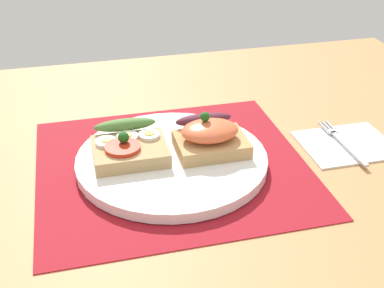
% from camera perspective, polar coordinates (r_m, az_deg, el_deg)
% --- Properties ---
extents(ground_plane, '(1.20, 0.90, 0.03)m').
position_cam_1_polar(ground_plane, '(0.76, -2.21, -3.50)').
color(ground_plane, tan).
extents(placemat, '(0.39, 0.36, 0.00)m').
position_cam_1_polar(placemat, '(0.75, -2.24, -2.38)').
color(placemat, maroon).
rests_on(placemat, ground_plane).
extents(plate, '(0.28, 0.28, 0.02)m').
position_cam_1_polar(plate, '(0.74, -2.25, -1.79)').
color(plate, white).
rests_on(plate, placemat).
extents(sandwich_egg_tomato, '(0.10, 0.10, 0.04)m').
position_cam_1_polar(sandwich_egg_tomato, '(0.74, -7.07, -0.25)').
color(sandwich_egg_tomato, tan).
rests_on(sandwich_egg_tomato, plate).
extents(sandwich_salmon, '(0.10, 0.09, 0.06)m').
position_cam_1_polar(sandwich_salmon, '(0.74, 1.94, 0.96)').
color(sandwich_salmon, tan).
rests_on(sandwich_salmon, plate).
extents(napkin, '(0.14, 0.11, 0.01)m').
position_cam_1_polar(napkin, '(0.83, 16.79, 0.06)').
color(napkin, white).
rests_on(napkin, ground_plane).
extents(fork, '(0.02, 0.14, 0.00)m').
position_cam_1_polar(fork, '(0.83, 16.29, 0.35)').
color(fork, '#B7B7BC').
rests_on(fork, napkin).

